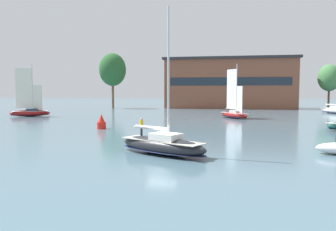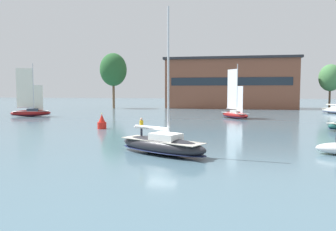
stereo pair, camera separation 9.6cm
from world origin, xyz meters
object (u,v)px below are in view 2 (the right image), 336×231
at_px(channel_buoy, 102,122).
at_px(sailboat_main, 162,145).
at_px(sailboat_moored_near_marina, 235,114).
at_px(sailboat_moored_mid_channel, 31,112).
at_px(tree_shore_center, 113,70).
at_px(sailboat_moored_far_slip, 336,110).
at_px(tree_shore_left, 330,78).

bearing_deg(channel_buoy, sailboat_main, -54.44).
bearing_deg(sailboat_moored_near_marina, channel_buoy, -131.72).
bearing_deg(sailboat_moored_mid_channel, sailboat_main, -45.25).
relative_size(tree_shore_center, sailboat_main, 1.37).
relative_size(sailboat_main, channel_buoy, 5.44).
distance_m(sailboat_main, sailboat_moored_far_slip, 63.62).
xyz_separation_m(tree_shore_center, sailboat_moored_near_marina, (35.73, -30.75, -10.86)).
bearing_deg(channel_buoy, sailboat_moored_near_marina, 48.28).
bearing_deg(tree_shore_center, sailboat_moored_near_marina, -40.72).
xyz_separation_m(sailboat_main, sailboat_moored_mid_channel, (-35.09, 35.40, 0.07)).
height_order(sailboat_main, sailboat_moored_near_marina, sailboat_main).
distance_m(tree_shore_left, tree_shore_center, 63.44).
height_order(sailboat_main, channel_buoy, sailboat_main).
relative_size(sailboat_main, sailboat_moored_far_slip, 1.07).
xyz_separation_m(tree_shore_left, sailboat_moored_near_marina, (-27.48, -35.53, -8.17)).
height_order(tree_shore_left, sailboat_moored_far_slip, tree_shore_left).
relative_size(sailboat_moored_mid_channel, channel_buoy, 4.90).
bearing_deg(sailboat_moored_far_slip, sailboat_main, -118.94).
relative_size(tree_shore_center, sailboat_moored_mid_channel, 1.52).
xyz_separation_m(tree_shore_center, sailboat_main, (28.72, -68.88, -10.90)).
relative_size(sailboat_main, sailboat_moored_near_marina, 1.16).
bearing_deg(tree_shore_center, sailboat_moored_mid_channel, -100.77).
bearing_deg(channel_buoy, sailboat_moored_far_slip, 42.26).
xyz_separation_m(tree_shore_center, channel_buoy, (16.71, -52.08, -10.83)).
distance_m(sailboat_moored_near_marina, sailboat_moored_far_slip, 29.55).
height_order(tree_shore_center, sailboat_main, tree_shore_center).
xyz_separation_m(tree_shore_left, sailboat_main, (-34.49, -73.65, -8.20)).
bearing_deg(sailboat_moored_near_marina, sailboat_main, -100.42).
xyz_separation_m(tree_shore_left, tree_shore_center, (-63.21, -4.78, 2.70)).
height_order(tree_shore_center, sailboat_moored_near_marina, tree_shore_center).
distance_m(sailboat_moored_far_slip, channel_buoy, 57.81).
distance_m(tree_shore_left, channel_buoy, 73.90).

